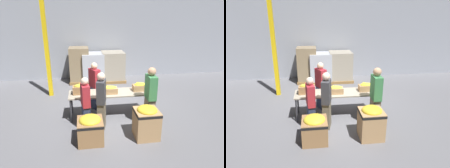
{
  "view_description": "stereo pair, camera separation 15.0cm",
  "coord_description": "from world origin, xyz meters",
  "views": [
    {
      "loc": [
        -0.83,
        -5.76,
        3.1
      ],
      "look_at": [
        0.06,
        0.25,
        0.97
      ],
      "focal_mm": 32.0,
      "sensor_mm": 36.0,
      "label": 1
    },
    {
      "loc": [
        -0.69,
        -5.78,
        3.1
      ],
      "look_at": [
        0.06,
        0.25,
        0.97
      ],
      "focal_mm": 32.0,
      "sensor_mm": 36.0,
      "label": 2
    }
  ],
  "objects": [
    {
      "name": "support_pillar",
      "position": [
        -2.16,
        2.01,
        2.0
      ],
      "size": [
        0.15,
        0.15,
        4.0
      ],
      "color": "yellow",
      "rests_on": "ground_plane"
    },
    {
      "name": "sorting_table",
      "position": [
        0.0,
        0.0,
        0.73
      ],
      "size": [
        2.63,
        0.75,
        0.79
      ],
      "color": "#9E937F",
      "rests_on": "ground_plane"
    },
    {
      "name": "pallet_stack_1",
      "position": [
        -1.01,
        3.54,
        0.82
      ],
      "size": [
        0.96,
        0.96,
        1.66
      ],
      "color": "olive",
      "rests_on": "ground_plane"
    },
    {
      "name": "volunteer_1",
      "position": [
        -0.38,
        -0.69,
        0.81
      ],
      "size": [
        0.31,
        0.48,
        1.64
      ],
      "rotation": [
        0.0,
        0.0,
        1.34
      ],
      "color": "#6B604C",
      "rests_on": "ground_plane"
    },
    {
      "name": "ground_plane",
      "position": [
        0.0,
        0.0,
        0.0
      ],
      "size": [
        30.0,
        30.0,
        0.0
      ],
      "primitive_type": "plane",
      "color": "slate"
    },
    {
      "name": "donation_bin_0",
      "position": [
        -0.73,
        -1.35,
        0.38
      ],
      "size": [
        0.64,
        0.64,
        0.73
      ],
      "color": "olive",
      "rests_on": "ground_plane"
    },
    {
      "name": "pallet_stack_0",
      "position": [
        0.58,
        3.53,
        0.7
      ],
      "size": [
        1.14,
        1.14,
        1.42
      ],
      "color": "olive",
      "rests_on": "ground_plane"
    },
    {
      "name": "wall_back",
      "position": [
        0.0,
        4.24,
        2.0
      ],
      "size": [
        16.0,
        0.08,
        4.0
      ],
      "color": "#9399A3",
      "rests_on": "ground_plane"
    },
    {
      "name": "banana_box_2",
      "position": [
        0.94,
        0.03,
        0.92
      ],
      "size": [
        0.48,
        0.26,
        0.27
      ],
      "color": "tan",
      "rests_on": "sorting_table"
    },
    {
      "name": "volunteer_0",
      "position": [
        1.02,
        -0.72,
        0.86
      ],
      "size": [
        0.24,
        0.47,
        1.73
      ],
      "rotation": [
        0.0,
        0.0,
        1.55
      ],
      "color": "#6B604C",
      "rests_on": "ground_plane"
    },
    {
      "name": "banana_box_0",
      "position": [
        -0.94,
        0.03,
        0.94
      ],
      "size": [
        0.49,
        0.28,
        0.32
      ],
      "color": "olive",
      "rests_on": "sorting_table"
    },
    {
      "name": "volunteer_2",
      "position": [
        -0.82,
        -0.73,
        0.76
      ],
      "size": [
        0.27,
        0.44,
        1.54
      ],
      "rotation": [
        0.0,
        0.0,
        1.73
      ],
      "color": "#2D3856",
      "rests_on": "ground_plane"
    },
    {
      "name": "volunteer_3",
      "position": [
        -0.48,
        0.61,
        0.8
      ],
      "size": [
        0.4,
        0.48,
        1.61
      ],
      "rotation": [
        0.0,
        0.0,
        -1.07
      ],
      "color": "#2D3856",
      "rests_on": "ground_plane"
    },
    {
      "name": "donation_bin_1",
      "position": [
        0.73,
        -1.35,
        0.47
      ],
      "size": [
        0.62,
        0.62,
        0.89
      ],
      "color": "tan",
      "rests_on": "ground_plane"
    },
    {
      "name": "banana_box_1",
      "position": [
        -0.06,
        -0.07,
        0.91
      ],
      "size": [
        0.46,
        0.31,
        0.24
      ],
      "color": "tan",
      "rests_on": "sorting_table"
    },
    {
      "name": "pallet_stack_2",
      "position": [
        -0.37,
        3.46,
        0.69
      ],
      "size": [
        1.07,
        1.07,
        1.39
      ],
      "color": "olive",
      "rests_on": "ground_plane"
    }
  ]
}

